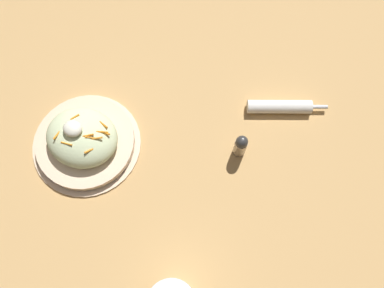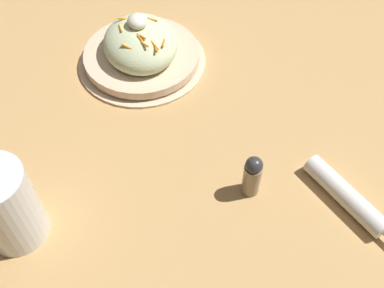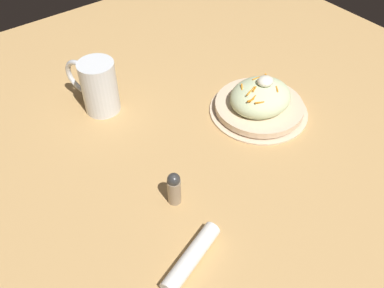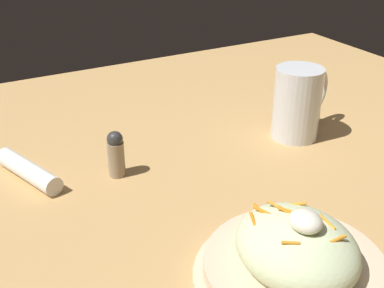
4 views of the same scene
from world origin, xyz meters
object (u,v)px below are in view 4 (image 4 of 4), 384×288
Objects in this scene: beer_mug at (298,105)px; salt_shaker at (116,154)px; napkin_roll at (28,170)px; salad_plate at (295,257)px.

beer_mug reaches higher than salt_shaker.
salad_plate is at bearing 30.69° from napkin_roll.
salad_plate is 1.35× the size of napkin_roll.
napkin_roll is at bearing -99.81° from beer_mug.
napkin_roll is at bearing -149.31° from salad_plate.
beer_mug is 0.34m from salt_shaker.
salad_plate reaches higher than napkin_roll.
napkin_roll is at bearing -113.96° from salt_shaker.
beer_mug reaches higher than napkin_roll.
salad_plate is at bearing -39.43° from beer_mug.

